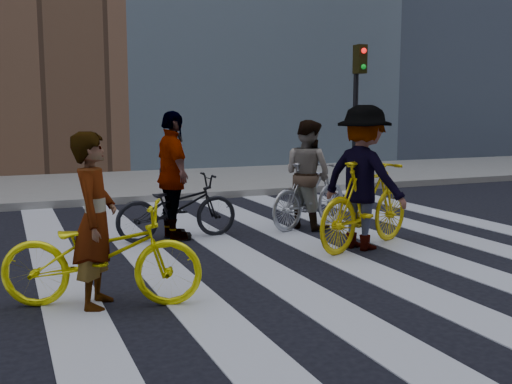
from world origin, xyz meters
TOP-DOWN VIEW (x-y plane):
  - ground at (0.00, 0.00)m, footprint 100.00×100.00m
  - sidewalk_far at (0.00, 7.50)m, footprint 100.00×5.00m
  - zebra_crosswalk at (0.00, 0.00)m, footprint 8.25×10.00m
  - traffic_signal at (4.40, 5.32)m, footprint 0.22×0.42m
  - bike_yellow_left at (-2.47, -1.10)m, footprint 1.99×1.29m
  - bike_silver_mid at (1.14, 1.51)m, footprint 1.80×1.11m
  - bike_yellow_right at (1.16, -0.03)m, footprint 2.04×1.27m
  - bike_dark_rear at (-1.02, 1.49)m, footprint 1.79×0.67m
  - rider_left at (-2.52, -1.10)m, footprint 0.59×0.70m
  - rider_mid at (1.09, 1.51)m, footprint 0.91×1.00m
  - rider_right at (1.11, -0.03)m, footprint 1.13×1.41m
  - rider_rear at (-1.07, 1.49)m, footprint 0.48×1.09m

SIDE VIEW (x-z plane):
  - ground at x=0.00m, z-range 0.00..0.00m
  - zebra_crosswalk at x=0.00m, z-range 0.00..0.01m
  - sidewalk_far at x=0.00m, z-range 0.00..0.15m
  - bike_dark_rear at x=-1.02m, z-range 0.00..0.93m
  - bike_yellow_left at x=-2.47m, z-range 0.00..0.99m
  - bike_silver_mid at x=1.14m, z-range 0.00..1.05m
  - bike_yellow_right at x=1.16m, z-range 0.00..1.19m
  - rider_left at x=-2.52m, z-range 0.00..1.65m
  - rider_mid at x=1.09m, z-range 0.00..1.69m
  - rider_rear at x=-1.07m, z-range 0.00..1.83m
  - rider_right at x=1.11m, z-range 0.00..1.91m
  - traffic_signal at x=4.40m, z-range 0.62..3.94m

